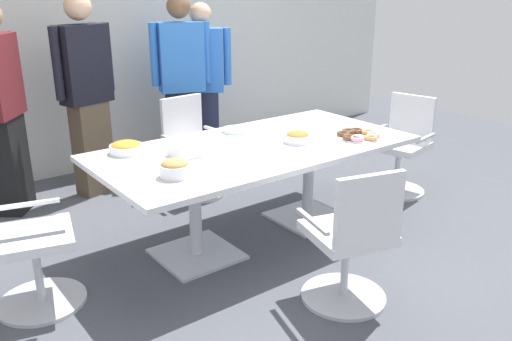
% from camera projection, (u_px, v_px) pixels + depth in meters
% --- Properties ---
extents(ground_plane, '(10.00, 10.00, 0.01)m').
position_uv_depth(ground_plane, '(256.00, 236.00, 4.26)').
color(ground_plane, '#4C4F56').
extents(back_wall, '(8.00, 0.10, 2.80)m').
position_uv_depth(back_wall, '(117.00, 34.00, 5.59)').
color(back_wall, silver).
rests_on(back_wall, ground).
extents(conference_table, '(2.40, 1.20, 0.75)m').
position_uv_depth(conference_table, '(256.00, 161.00, 4.05)').
color(conference_table, silver).
rests_on(conference_table, ground).
extents(office_chair_0, '(0.58, 0.58, 0.91)m').
position_uv_depth(office_chair_0, '(193.00, 152.00, 5.00)').
color(office_chair_0, silver).
rests_on(office_chair_0, ground).
extents(office_chair_1, '(0.66, 0.66, 0.91)m').
position_uv_depth(office_chair_1, '(24.00, 247.00, 3.21)').
color(office_chair_1, silver).
rests_on(office_chair_1, ground).
extents(office_chair_2, '(0.66, 0.66, 0.91)m').
position_uv_depth(office_chair_2, '(351.00, 245.00, 3.23)').
color(office_chair_2, silver).
rests_on(office_chair_2, ground).
extents(office_chair_3, '(0.64, 0.64, 0.91)m').
position_uv_depth(office_chair_3, '(402.00, 150.00, 5.06)').
color(office_chair_3, silver).
rests_on(office_chair_3, ground).
extents(person_standing_0, '(0.45, 0.53, 1.78)m').
position_uv_depth(person_standing_0, '(2.00, 107.00, 4.42)').
color(person_standing_0, black).
rests_on(person_standing_0, ground).
extents(person_standing_1, '(0.61, 0.33, 1.83)m').
position_uv_depth(person_standing_1, '(87.00, 93.00, 4.83)').
color(person_standing_1, brown).
rests_on(person_standing_1, ground).
extents(person_standing_2, '(0.61, 0.33, 1.81)m').
position_uv_depth(person_standing_2, '(182.00, 83.00, 5.41)').
color(person_standing_2, black).
rests_on(person_standing_2, ground).
extents(person_standing_3, '(0.55, 0.43, 1.72)m').
position_uv_depth(person_standing_3, '(203.00, 84.00, 5.63)').
color(person_standing_3, '#232842').
rests_on(person_standing_3, ground).
extents(snack_bowl_chips_orange, '(0.24, 0.24, 0.09)m').
position_uv_depth(snack_bowl_chips_orange, '(126.00, 147.00, 3.81)').
color(snack_bowl_chips_orange, white).
rests_on(snack_bowl_chips_orange, conference_table).
extents(snack_bowl_pretzels, '(0.20, 0.20, 0.09)m').
position_uv_depth(snack_bowl_pretzels, '(298.00, 137.00, 4.07)').
color(snack_bowl_pretzels, white).
rests_on(snack_bowl_pretzels, conference_table).
extents(snack_bowl_cookies, '(0.20, 0.20, 0.12)m').
position_uv_depth(snack_bowl_cookies, '(175.00, 168.00, 3.34)').
color(snack_bowl_cookies, white).
rests_on(snack_bowl_cookies, conference_table).
extents(donut_platter, '(0.35, 0.35, 0.04)m').
position_uv_depth(donut_platter, '(358.00, 135.00, 4.20)').
color(donut_platter, white).
rests_on(donut_platter, conference_table).
extents(plate_stack, '(0.23, 0.23, 0.03)m').
position_uv_depth(plate_stack, '(236.00, 130.00, 4.37)').
color(plate_stack, white).
rests_on(plate_stack, conference_table).
extents(napkin_pile, '(0.19, 0.19, 0.08)m').
position_uv_depth(napkin_pile, '(185.00, 151.00, 3.75)').
color(napkin_pile, white).
rests_on(napkin_pile, conference_table).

